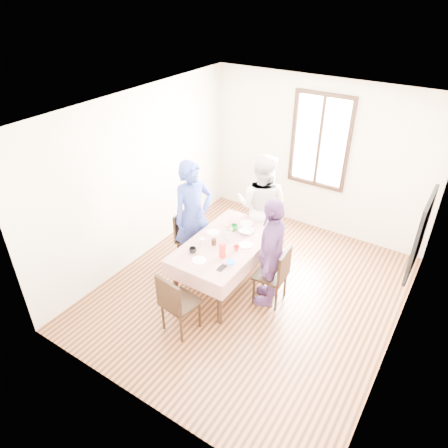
{
  "coord_description": "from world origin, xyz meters",
  "views": [
    {
      "loc": [
        2.21,
        -4.14,
        4.09
      ],
      "look_at": [
        -0.41,
        -0.1,
        1.1
      ],
      "focal_mm": 32.86,
      "sensor_mm": 36.0,
      "label": 1
    }
  ],
  "objects_px": {
    "chair_left": "(193,240)",
    "chair_right": "(271,275)",
    "chair_far": "(261,227)",
    "chair_near": "(180,302)",
    "person_right": "(271,253)",
    "dining_table": "(226,264)",
    "person_left": "(193,217)",
    "person_far": "(262,205)"
  },
  "relations": [
    {
      "from": "chair_right",
      "to": "chair_near",
      "type": "relative_size",
      "value": 1.0
    },
    {
      "from": "person_far",
      "to": "dining_table",
      "type": "bearing_deg",
      "value": 79.93
    },
    {
      "from": "dining_table",
      "to": "person_left",
      "type": "xyz_separation_m",
      "value": [
        -0.7,
        0.15,
        0.52
      ]
    },
    {
      "from": "dining_table",
      "to": "chair_far",
      "type": "relative_size",
      "value": 1.73
    },
    {
      "from": "chair_near",
      "to": "dining_table",
      "type": "bearing_deg",
      "value": 97.62
    },
    {
      "from": "chair_left",
      "to": "person_left",
      "type": "bearing_deg",
      "value": 89.49
    },
    {
      "from": "dining_table",
      "to": "person_far",
      "type": "distance_m",
      "value": 1.17
    },
    {
      "from": "chair_right",
      "to": "chair_far",
      "type": "height_order",
      "value": "same"
    },
    {
      "from": "chair_far",
      "to": "dining_table",
      "type": "bearing_deg",
      "value": 97.25
    },
    {
      "from": "chair_right",
      "to": "chair_near",
      "type": "distance_m",
      "value": 1.34
    },
    {
      "from": "person_left",
      "to": "person_right",
      "type": "xyz_separation_m",
      "value": [
        1.39,
        -0.1,
        -0.07
      ]
    },
    {
      "from": "person_right",
      "to": "chair_far",
      "type": "bearing_deg",
      "value": -162.6
    },
    {
      "from": "chair_left",
      "to": "person_right",
      "type": "relative_size",
      "value": 0.55
    },
    {
      "from": "chair_right",
      "to": "person_left",
      "type": "bearing_deg",
      "value": 81.54
    },
    {
      "from": "person_left",
      "to": "person_far",
      "type": "bearing_deg",
      "value": -13.06
    },
    {
      "from": "chair_left",
      "to": "chair_right",
      "type": "height_order",
      "value": "same"
    },
    {
      "from": "chair_far",
      "to": "person_left",
      "type": "xyz_separation_m",
      "value": [
        -0.7,
        -0.93,
        0.44
      ]
    },
    {
      "from": "chair_far",
      "to": "chair_near",
      "type": "distance_m",
      "value": 2.16
    },
    {
      "from": "person_far",
      "to": "person_left",
      "type": "bearing_deg",
      "value": 42.64
    },
    {
      "from": "person_far",
      "to": "chair_left",
      "type": "bearing_deg",
      "value": 41.89
    },
    {
      "from": "chair_left",
      "to": "chair_far",
      "type": "relative_size",
      "value": 1.0
    },
    {
      "from": "chair_left",
      "to": "person_left",
      "type": "xyz_separation_m",
      "value": [
        0.02,
        0.0,
        0.44
      ]
    },
    {
      "from": "dining_table",
      "to": "chair_right",
      "type": "xyz_separation_m",
      "value": [
        0.71,
        0.05,
        0.08
      ]
    },
    {
      "from": "chair_near",
      "to": "person_far",
      "type": "bearing_deg",
      "value": 97.62
    },
    {
      "from": "chair_left",
      "to": "chair_far",
      "type": "height_order",
      "value": "same"
    },
    {
      "from": "chair_far",
      "to": "person_right",
      "type": "relative_size",
      "value": 0.55
    },
    {
      "from": "person_far",
      "to": "person_right",
      "type": "height_order",
      "value": "person_far"
    },
    {
      "from": "person_left",
      "to": "person_right",
      "type": "relative_size",
      "value": 1.09
    },
    {
      "from": "chair_far",
      "to": "person_right",
      "type": "distance_m",
      "value": 1.3
    },
    {
      "from": "person_right",
      "to": "dining_table",
      "type": "bearing_deg",
      "value": -102.56
    },
    {
      "from": "person_far",
      "to": "person_right",
      "type": "bearing_deg",
      "value": 114.44
    },
    {
      "from": "person_right",
      "to": "chair_left",
      "type": "bearing_deg",
      "value": -110.59
    },
    {
      "from": "chair_far",
      "to": "chair_near",
      "type": "relative_size",
      "value": 1.0
    },
    {
      "from": "chair_right",
      "to": "person_right",
      "type": "height_order",
      "value": "person_right"
    },
    {
      "from": "chair_right",
      "to": "person_left",
      "type": "xyz_separation_m",
      "value": [
        -1.41,
        0.1,
        0.44
      ]
    },
    {
      "from": "chair_right",
      "to": "person_far",
      "type": "bearing_deg",
      "value": 30.76
    },
    {
      "from": "chair_right",
      "to": "person_left",
      "type": "distance_m",
      "value": 1.48
    },
    {
      "from": "chair_far",
      "to": "person_far",
      "type": "bearing_deg",
      "value": 97.25
    },
    {
      "from": "person_left",
      "to": "chair_far",
      "type": "bearing_deg",
      "value": -12.48
    },
    {
      "from": "chair_left",
      "to": "chair_far",
      "type": "distance_m",
      "value": 1.18
    },
    {
      "from": "chair_right",
      "to": "person_far",
      "type": "xyz_separation_m",
      "value": [
        -0.71,
        1.01,
        0.42
      ]
    },
    {
      "from": "dining_table",
      "to": "person_left",
      "type": "height_order",
      "value": "person_left"
    }
  ]
}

